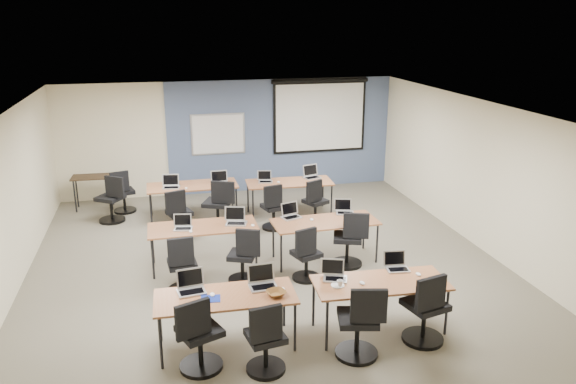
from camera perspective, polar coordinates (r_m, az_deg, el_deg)
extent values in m
cube|color=#6B6354|center=(9.78, -2.06, -7.54)|extent=(8.00, 9.00, 0.02)
cube|color=white|center=(8.98, -2.25, 8.28)|extent=(8.00, 9.00, 0.02)
cube|color=beige|center=(13.60, -5.87, 5.57)|extent=(8.00, 0.04, 2.70)
cube|color=beige|center=(5.31, 7.66, -14.25)|extent=(8.00, 0.04, 2.70)
cube|color=beige|center=(9.42, -26.78, -1.65)|extent=(0.04, 9.00, 2.70)
cube|color=beige|center=(10.76, 19.23, 1.50)|extent=(0.04, 9.00, 2.70)
cube|color=#3D5977|center=(13.78, -0.67, 5.82)|extent=(5.50, 0.04, 2.70)
cube|color=silver|center=(13.47, -7.12, 5.85)|extent=(1.28, 0.02, 0.98)
cube|color=white|center=(13.46, -7.11, 5.84)|extent=(1.20, 0.02, 0.90)
cube|color=black|center=(13.87, 3.24, 7.76)|extent=(2.32, 0.03, 1.82)
cube|color=white|center=(13.87, 3.25, 7.60)|extent=(2.20, 0.02, 1.62)
cylinder|color=black|center=(13.75, 3.31, 11.21)|extent=(2.40, 0.10, 0.10)
cube|color=#A97331|center=(7.31, -6.37, -10.52)|extent=(1.79, 0.75, 0.03)
cylinder|color=black|center=(7.18, -12.81, -14.78)|extent=(0.04, 0.04, 0.70)
cylinder|color=black|center=(7.35, 0.72, -13.51)|extent=(0.04, 0.04, 0.70)
cylinder|color=black|center=(7.72, -12.90, -12.32)|extent=(0.04, 0.04, 0.70)
cylinder|color=black|center=(7.87, -0.41, -11.23)|extent=(0.04, 0.04, 0.70)
cube|color=brown|center=(7.71, 9.37, -9.08)|extent=(1.80, 0.75, 0.03)
cylinder|color=black|center=(7.37, 3.97, -13.47)|extent=(0.04, 0.04, 0.70)
cylinder|color=black|center=(7.97, 15.82, -11.57)|extent=(0.04, 0.04, 0.70)
cylinder|color=black|center=(7.89, 2.61, -11.20)|extent=(0.04, 0.04, 0.70)
cylinder|color=black|center=(8.46, 13.77, -9.64)|extent=(0.04, 0.04, 0.70)
cube|color=olive|center=(9.62, -8.64, -3.54)|extent=(1.83, 0.76, 0.03)
cylinder|color=black|center=(9.44, -13.57, -6.66)|extent=(0.04, 0.04, 0.70)
cylinder|color=black|center=(9.56, -3.24, -5.87)|extent=(0.04, 0.04, 0.70)
cylinder|color=black|center=(10.03, -13.59, -5.19)|extent=(0.04, 0.04, 0.70)
cylinder|color=black|center=(10.14, -3.89, -4.47)|extent=(0.04, 0.04, 0.70)
cube|color=brown|center=(9.77, 3.78, -3.04)|extent=(1.83, 0.76, 0.03)
cylinder|color=black|center=(9.41, -0.70, -6.22)|extent=(0.04, 0.04, 0.70)
cylinder|color=black|center=(9.90, 9.03, -5.23)|extent=(0.04, 0.04, 0.70)
cylinder|color=black|center=(9.99, -1.50, -4.78)|extent=(0.04, 0.04, 0.70)
cylinder|color=black|center=(10.45, 7.72, -3.92)|extent=(0.04, 0.04, 0.70)
cube|color=olive|center=(11.98, -9.69, 0.64)|extent=(1.88, 0.78, 0.03)
cylinder|color=black|center=(11.76, -13.76, -1.81)|extent=(0.04, 0.04, 0.70)
cylinder|color=black|center=(11.85, -5.25, -1.21)|extent=(0.04, 0.04, 0.70)
cylinder|color=black|center=(12.39, -13.77, -0.82)|extent=(0.04, 0.04, 0.70)
cylinder|color=black|center=(12.48, -5.69, -0.26)|extent=(0.04, 0.04, 0.70)
cube|color=brown|center=(12.04, 0.14, 0.98)|extent=(1.83, 0.76, 0.03)
cylinder|color=black|center=(11.69, -3.58, -1.45)|extent=(0.04, 0.04, 0.70)
cylinder|color=black|center=(12.07, 4.45, -0.84)|extent=(0.04, 0.04, 0.70)
cylinder|color=black|center=(12.29, -4.09, -0.50)|extent=(0.04, 0.04, 0.70)
cylinder|color=black|center=(12.66, 3.57, 0.05)|extent=(0.04, 0.04, 0.70)
cube|color=silver|center=(7.43, -9.78, -9.97)|extent=(0.35, 0.26, 0.02)
cube|color=black|center=(7.40, -9.77, -9.96)|extent=(0.30, 0.15, 0.00)
cube|color=silver|center=(7.49, -9.91, -8.58)|extent=(0.35, 0.06, 0.24)
cube|color=black|center=(7.48, -9.90, -8.60)|extent=(0.31, 0.05, 0.20)
ellipsoid|color=white|center=(7.32, -7.70, -10.29)|extent=(0.10, 0.12, 0.04)
cylinder|color=black|center=(7.29, -8.79, -17.03)|extent=(0.53, 0.53, 0.05)
cylinder|color=black|center=(7.18, -8.87, -15.65)|extent=(0.06, 0.06, 0.47)
cube|color=black|center=(7.03, -8.98, -13.77)|extent=(0.47, 0.47, 0.08)
cube|color=black|center=(6.71, -9.63, -12.65)|extent=(0.43, 0.06, 0.44)
cube|color=#B1B0B3|center=(7.45, -2.53, -9.61)|extent=(0.36, 0.26, 0.02)
cube|color=black|center=(7.43, -2.50, -9.60)|extent=(0.31, 0.15, 0.00)
cube|color=#B1B0B3|center=(7.52, -2.75, -8.20)|extent=(0.36, 0.07, 0.25)
cube|color=black|center=(7.51, -2.74, -8.23)|extent=(0.32, 0.05, 0.20)
ellipsoid|color=white|center=(7.39, -0.52, -9.83)|extent=(0.08, 0.10, 0.03)
cylinder|color=black|center=(7.18, -2.26, -17.43)|extent=(0.49, 0.49, 0.05)
cylinder|color=black|center=(7.07, -2.28, -16.17)|extent=(0.06, 0.06, 0.43)
cube|color=black|center=(6.93, -2.30, -14.42)|extent=(0.43, 0.43, 0.08)
cube|color=black|center=(6.62, -2.27, -13.26)|extent=(0.39, 0.06, 0.44)
cube|color=#B0AFB5|center=(7.68, 4.82, -8.79)|extent=(0.32, 0.23, 0.02)
cube|color=black|center=(7.66, 4.87, -8.77)|extent=(0.27, 0.14, 0.00)
cube|color=#B0AFB5|center=(7.74, 4.55, -7.58)|extent=(0.32, 0.06, 0.22)
cube|color=black|center=(7.73, 4.57, -7.60)|extent=(0.28, 0.04, 0.18)
ellipsoid|color=white|center=(7.61, 7.55, -9.14)|extent=(0.08, 0.11, 0.04)
cylinder|color=black|center=(7.49, 6.95, -15.92)|extent=(0.55, 0.55, 0.05)
cylinder|color=black|center=(7.37, 7.01, -14.51)|extent=(0.06, 0.06, 0.49)
cube|color=black|center=(7.23, 7.10, -12.60)|extent=(0.49, 0.49, 0.08)
cube|color=black|center=(6.93, 8.21, -11.39)|extent=(0.44, 0.06, 0.44)
cube|color=silver|center=(8.07, 11.08, -7.73)|extent=(0.31, 0.23, 0.02)
cube|color=black|center=(8.05, 11.14, -7.71)|extent=(0.26, 0.13, 0.00)
cube|color=silver|center=(8.12, 10.78, -6.61)|extent=(0.31, 0.06, 0.22)
cube|color=black|center=(8.11, 10.80, -6.64)|extent=(0.27, 0.04, 0.18)
ellipsoid|color=white|center=(7.98, 13.11, -8.14)|extent=(0.08, 0.11, 0.04)
cylinder|color=black|center=(7.93, 13.49, -14.24)|extent=(0.55, 0.55, 0.05)
cylinder|color=black|center=(7.82, 13.61, -12.88)|extent=(0.06, 0.06, 0.49)
cube|color=black|center=(7.68, 13.76, -11.05)|extent=(0.49, 0.49, 0.08)
cube|color=black|center=(7.37, 14.31, -9.95)|extent=(0.44, 0.06, 0.44)
cube|color=#B1B1B9|center=(9.53, -10.58, -3.69)|extent=(0.30, 0.22, 0.02)
cube|color=black|center=(9.51, -10.58, -3.66)|extent=(0.25, 0.13, 0.00)
cube|color=#B1B1B9|center=(9.60, -10.66, -2.80)|extent=(0.30, 0.06, 0.21)
cube|color=black|center=(9.59, -10.66, -2.81)|extent=(0.26, 0.04, 0.17)
ellipsoid|color=white|center=(9.39, -9.85, -3.97)|extent=(0.09, 0.11, 0.03)
cylinder|color=black|center=(9.10, -10.55, -9.68)|extent=(0.48, 0.48, 0.05)
cylinder|color=black|center=(9.02, -10.61, -8.61)|extent=(0.06, 0.06, 0.43)
cube|color=black|center=(8.91, -10.70, -7.14)|extent=(0.43, 0.43, 0.08)
cube|color=black|center=(8.62, -10.84, -5.98)|extent=(0.39, 0.06, 0.44)
cube|color=#A6A7B4|center=(9.64, -5.27, -3.20)|extent=(0.35, 0.26, 0.02)
cube|color=black|center=(9.62, -5.25, -3.17)|extent=(0.30, 0.15, 0.00)
cube|color=#A6A7B4|center=(9.72, -5.41, -2.18)|extent=(0.35, 0.06, 0.24)
cube|color=black|center=(9.71, -5.40, -2.20)|extent=(0.31, 0.05, 0.20)
ellipsoid|color=white|center=(9.53, -3.60, -3.40)|extent=(0.08, 0.11, 0.04)
cylinder|color=black|center=(9.28, -4.62, -8.85)|extent=(0.47, 0.47, 0.05)
cylinder|color=black|center=(9.20, -4.65, -7.82)|extent=(0.06, 0.06, 0.42)
cube|color=black|center=(9.10, -4.69, -6.40)|extent=(0.42, 0.42, 0.08)
cube|color=black|center=(8.84, -4.09, -5.15)|extent=(0.38, 0.06, 0.44)
cube|color=#B2B2BE|center=(9.88, 0.35, -2.60)|extent=(0.33, 0.24, 0.02)
cube|color=black|center=(9.86, 0.37, -2.57)|extent=(0.28, 0.14, 0.00)
cube|color=#B2B2BE|center=(9.96, 0.17, -1.68)|extent=(0.33, 0.06, 0.23)
cube|color=black|center=(9.95, 0.18, -1.69)|extent=(0.29, 0.04, 0.19)
ellipsoid|color=white|center=(9.79, 2.42, -2.81)|extent=(0.08, 0.11, 0.04)
cylinder|color=black|center=(9.33, 1.85, -8.65)|extent=(0.46, 0.46, 0.05)
cylinder|color=black|center=(9.25, 1.86, -7.66)|extent=(0.06, 0.06, 0.41)
cube|color=black|center=(9.15, 1.88, -6.28)|extent=(0.41, 0.41, 0.08)
cube|color=black|center=(8.87, 1.83, -5.11)|extent=(0.37, 0.06, 0.44)
cube|color=#A8A7B3|center=(10.15, 5.80, -2.14)|extent=(0.31, 0.23, 0.02)
cube|color=black|center=(10.13, 5.83, -2.11)|extent=(0.27, 0.13, 0.00)
cube|color=#A8A7B3|center=(10.22, 5.59, -1.28)|extent=(0.31, 0.06, 0.22)
cube|color=black|center=(10.21, 5.61, -1.29)|extent=(0.27, 0.04, 0.18)
ellipsoid|color=white|center=(10.04, 6.78, -2.38)|extent=(0.07, 0.10, 0.03)
cylinder|color=black|center=(9.87, 5.98, -7.22)|extent=(0.53, 0.53, 0.05)
cylinder|color=black|center=(9.78, 6.01, -6.10)|extent=(0.06, 0.06, 0.47)
cube|color=black|center=(9.68, 6.07, -4.60)|extent=(0.47, 0.47, 0.08)
cube|color=black|center=(9.42, 6.93, -3.43)|extent=(0.43, 0.06, 0.44)
cube|color=#B0AFB9|center=(11.83, -11.78, 0.44)|extent=(0.34, 0.25, 0.02)
cube|color=black|center=(11.81, -11.78, 0.47)|extent=(0.29, 0.15, 0.00)
cube|color=#B0AFB9|center=(11.93, -11.84, 1.23)|extent=(0.34, 0.06, 0.24)
cube|color=black|center=(11.92, -11.84, 1.22)|extent=(0.30, 0.05, 0.19)
ellipsoid|color=white|center=(11.74, -10.30, 0.39)|extent=(0.07, 0.10, 0.03)
cylinder|color=black|center=(11.28, -10.85, -4.22)|extent=(0.49, 0.49, 0.05)
cylinder|color=black|center=(11.21, -10.91, -3.31)|extent=(0.06, 0.06, 0.43)
cube|color=black|center=(11.12, -10.99, -2.07)|extent=(0.43, 0.43, 0.08)
cube|color=black|center=(10.85, -11.36, -1.02)|extent=(0.40, 0.06, 0.44)
cube|color=#ADADB2|center=(11.92, -6.91, 0.81)|extent=(0.35, 0.26, 0.02)
cube|color=black|center=(11.90, -6.90, 0.84)|extent=(0.30, 0.15, 0.00)
cube|color=#ADADB2|center=(12.02, -7.01, 1.61)|extent=(0.35, 0.07, 0.24)
cube|color=black|center=(12.01, -7.01, 1.60)|extent=(0.31, 0.05, 0.20)
ellipsoid|color=white|center=(11.71, -5.78, 0.55)|extent=(0.08, 0.10, 0.03)
cylinder|color=black|center=(11.50, -7.09, -3.59)|extent=(0.58, 0.58, 0.05)
cylinder|color=black|center=(11.42, -7.13, -2.51)|extent=(0.06, 0.06, 0.51)
cube|color=black|center=(11.33, -7.19, -1.10)|extent=(0.51, 0.51, 0.08)
cube|color=black|center=(11.05, -6.63, -0.03)|extent=(0.47, 0.06, 0.44)
cube|color=silver|center=(12.00, -2.29, 1.04)|extent=(0.30, 0.22, 0.02)
cube|color=black|center=(11.98, -2.28, 1.07)|extent=(0.25, 0.13, 0.00)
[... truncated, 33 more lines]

